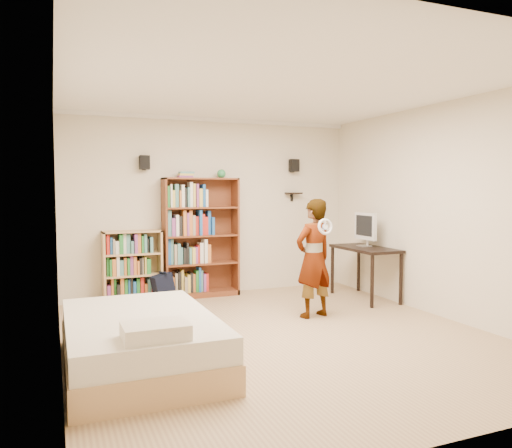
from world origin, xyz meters
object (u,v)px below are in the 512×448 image
(computer_desk, at_px, (365,273))
(tall_bookshelf, at_px, (201,237))
(person, at_px, (314,258))
(low_bookshelf, at_px, (133,266))
(daybed, at_px, (140,335))

(computer_desk, bearing_deg, tall_bookshelf, 153.63)
(computer_desk, height_order, person, person)
(low_bookshelf, xyz_separation_m, daybed, (-0.33, -2.70, -0.22))
(tall_bookshelf, relative_size, computer_desk, 1.59)
(tall_bookshelf, xyz_separation_m, computer_desk, (2.19, -1.08, -0.51))
(tall_bookshelf, distance_m, daybed, 3.07)
(low_bookshelf, distance_m, daybed, 2.73)
(computer_desk, relative_size, person, 0.75)
(tall_bookshelf, relative_size, person, 1.19)
(daybed, xyz_separation_m, person, (2.32, 0.97, 0.45))
(tall_bookshelf, distance_m, person, 1.99)
(low_bookshelf, bearing_deg, tall_bookshelf, -0.59)
(tall_bookshelf, relative_size, low_bookshelf, 1.74)
(tall_bookshelf, height_order, computer_desk, tall_bookshelf)
(computer_desk, bearing_deg, low_bookshelf, 161.12)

